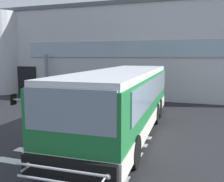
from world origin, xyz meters
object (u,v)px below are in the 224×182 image
(bus_main_foreground, at_px, (123,102))
(passenger_by_doorway, at_px, (62,87))
(entry_support_column, at_px, (47,76))
(safety_bollard_yellow, at_px, (156,101))
(passenger_near_column, at_px, (52,86))

(bus_main_foreground, xyz_separation_m, passenger_by_doorway, (-6.66, 6.49, -0.40))
(entry_support_column, relative_size, safety_bollard_yellow, 3.82)
(passenger_near_column, xyz_separation_m, passenger_by_doorway, (1.06, -0.41, -0.03))
(passenger_near_column, relative_size, safety_bollard_yellow, 1.86)
(entry_support_column, bearing_deg, passenger_by_doorway, -26.90)
(safety_bollard_yellow, bearing_deg, passenger_near_column, 171.41)
(bus_main_foreground, distance_m, safety_bollard_yellow, 5.74)
(passenger_by_doorway, xyz_separation_m, safety_bollard_yellow, (7.25, -0.85, -0.48))
(passenger_near_column, bearing_deg, entry_support_column, 146.47)
(passenger_by_doorway, bearing_deg, entry_support_column, 153.10)
(bus_main_foreground, bearing_deg, passenger_near_column, 138.23)
(bus_main_foreground, bearing_deg, passenger_by_doorway, 135.77)
(passenger_by_doorway, height_order, safety_bollard_yellow, passenger_by_doorway)
(passenger_by_doorway, distance_m, safety_bollard_yellow, 7.32)
(bus_main_foreground, bearing_deg, safety_bollard_yellow, 84.05)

